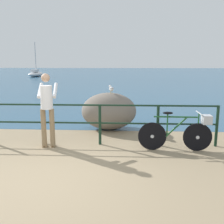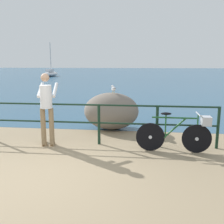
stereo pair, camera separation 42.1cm
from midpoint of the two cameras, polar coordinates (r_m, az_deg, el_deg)
The scene contains 8 objects.
ground_plane at distance 24.21m, azimuth -0.69°, elevation 6.11°, with size 120.00×120.00×0.10m, color #937F60.
sea_surface at distance 52.48m, azimuth 1.31°, elevation 8.82°, with size 120.00×90.00×0.01m, color #2D5675.
promenade_railing at distance 6.43m, azimuth -10.96°, elevation -1.63°, with size 7.20×0.07×1.02m.
bicycle at distance 6.04m, azimuth 13.41°, elevation -4.23°, with size 1.70×0.48×0.92m.
person_at_railing at distance 6.25m, azimuth -16.25°, elevation 1.08°, with size 0.51×0.66×1.78m.
breakwater_boulder_main at distance 7.78m, azimuth -2.26°, elevation 0.20°, with size 1.67×1.24×1.13m.
seagull at distance 7.60m, azimuth -1.77°, elevation 5.30°, with size 0.20×0.34×0.23m.
sailboat at distance 39.08m, azimuth -17.04°, elevation 8.20°, with size 1.56×4.47×4.90m.
Camera 1 is at (1.33, -4.09, 2.02)m, focal length 40.76 mm.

